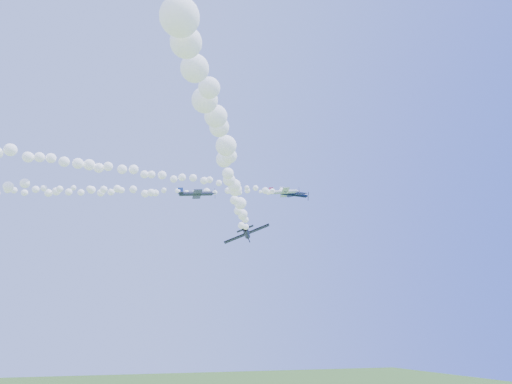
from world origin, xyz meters
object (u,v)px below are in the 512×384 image
object	(u,v)px
plane_black	(246,233)
plane_navy	(294,194)
plane_grey	(197,194)
plane_white	(285,192)

from	to	relation	value
plane_black	plane_navy	bearing A→B (deg)	-20.00
plane_grey	plane_black	world-z (taller)	plane_grey
plane_white	plane_grey	bearing A→B (deg)	-143.19
plane_white	plane_grey	xyz separation A→B (m)	(-21.93, -8.38, -5.23)
plane_white	plane_navy	distance (m)	3.19
plane_navy	plane_grey	distance (m)	27.18
plane_navy	plane_black	world-z (taller)	plane_navy
plane_navy	plane_grey	xyz separation A→B (m)	(-24.90, -9.53, -5.28)
plane_navy	plane_grey	bearing A→B (deg)	-166.78
plane_grey	plane_white	bearing A→B (deg)	28.56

